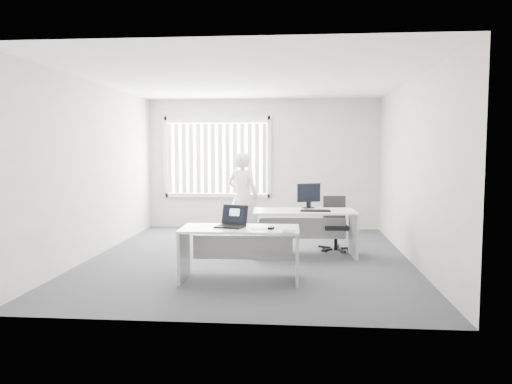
# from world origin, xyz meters

# --- Properties ---
(ground) EXTENTS (6.00, 6.00, 0.00)m
(ground) POSITION_xyz_m (0.00, 0.00, 0.00)
(ground) COLOR #45454B
(ground) RESTS_ON ground
(wall_back) EXTENTS (5.00, 0.02, 2.80)m
(wall_back) POSITION_xyz_m (0.00, 3.00, 1.40)
(wall_back) COLOR silver
(wall_back) RESTS_ON ground
(wall_front) EXTENTS (5.00, 0.02, 2.80)m
(wall_front) POSITION_xyz_m (0.00, -3.00, 1.40)
(wall_front) COLOR silver
(wall_front) RESTS_ON ground
(wall_left) EXTENTS (0.02, 6.00, 2.80)m
(wall_left) POSITION_xyz_m (-2.50, 0.00, 1.40)
(wall_left) COLOR silver
(wall_left) RESTS_ON ground
(wall_right) EXTENTS (0.02, 6.00, 2.80)m
(wall_right) POSITION_xyz_m (2.50, 0.00, 1.40)
(wall_right) COLOR silver
(wall_right) RESTS_ON ground
(ceiling) EXTENTS (5.00, 6.00, 0.02)m
(ceiling) POSITION_xyz_m (0.00, 0.00, 2.80)
(ceiling) COLOR white
(ceiling) RESTS_ON wall_back
(window) EXTENTS (2.32, 0.06, 1.76)m
(window) POSITION_xyz_m (-1.00, 2.96, 1.55)
(window) COLOR silver
(window) RESTS_ON wall_back
(blinds) EXTENTS (2.20, 0.10, 1.50)m
(blinds) POSITION_xyz_m (-1.00, 2.90, 1.52)
(blinds) COLOR white
(blinds) RESTS_ON wall_back
(desk_near) EXTENTS (1.55, 0.74, 0.70)m
(desk_near) POSITION_xyz_m (0.01, -1.37, 0.51)
(desk_near) COLOR white
(desk_near) RESTS_ON ground
(desk_far) EXTENTS (1.68, 0.88, 0.74)m
(desk_far) POSITION_xyz_m (0.87, 0.22, 0.54)
(desk_far) COLOR white
(desk_far) RESTS_ON ground
(office_chair) EXTENTS (0.58, 0.58, 0.92)m
(office_chair) POSITION_xyz_m (1.41, 0.74, 0.29)
(office_chair) COLOR black
(office_chair) RESTS_ON ground
(person) EXTENTS (0.71, 0.57, 1.67)m
(person) POSITION_xyz_m (-0.28, 1.50, 0.83)
(person) COLOR white
(person) RESTS_ON ground
(laptop) EXTENTS (0.44, 0.41, 0.28)m
(laptop) POSITION_xyz_m (-0.12, -1.36, 0.84)
(laptop) COLOR black
(laptop) RESTS_ON desk_near
(paper_sheet) EXTENTS (0.33, 0.27, 0.00)m
(paper_sheet) POSITION_xyz_m (0.31, -1.48, 0.70)
(paper_sheet) COLOR white
(paper_sheet) RESTS_ON desk_near
(mouse) EXTENTS (0.09, 0.12, 0.04)m
(mouse) POSITION_xyz_m (0.43, -1.47, 0.73)
(mouse) COLOR #BBBBBE
(mouse) RESTS_ON paper_sheet
(booklet) EXTENTS (0.16, 0.21, 0.01)m
(booklet) POSITION_xyz_m (0.65, -1.64, 0.71)
(booklet) COLOR silver
(booklet) RESTS_ON desk_near
(keyboard) EXTENTS (0.48, 0.17, 0.02)m
(keyboard) POSITION_xyz_m (1.04, 0.09, 0.75)
(keyboard) COLOR black
(keyboard) RESTS_ON desk_far
(monitor) EXTENTS (0.43, 0.27, 0.41)m
(monitor) POSITION_xyz_m (0.94, 0.52, 0.95)
(monitor) COLOR black
(monitor) RESTS_ON desk_far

